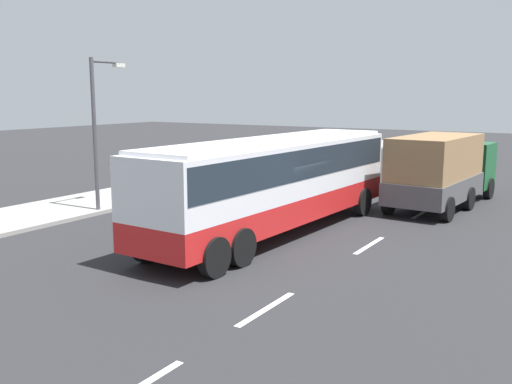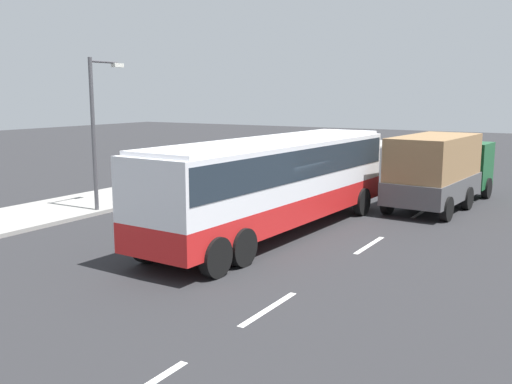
{
  "view_description": "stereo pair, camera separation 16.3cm",
  "coord_description": "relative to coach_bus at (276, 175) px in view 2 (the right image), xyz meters",
  "views": [
    {
      "loc": [
        -16.92,
        -9.42,
        4.76
      ],
      "look_at": [
        -0.98,
        0.45,
        1.55
      ],
      "focal_mm": 40.09,
      "sensor_mm": 36.0,
      "label": 1
    },
    {
      "loc": [
        -17.01,
        -9.29,
        4.76
      ],
      "look_at": [
        -0.98,
        0.45,
        1.55
      ],
      "focal_mm": 40.09,
      "sensor_mm": 36.0,
      "label": 2
    }
  ],
  "objects": [
    {
      "name": "ground_plane",
      "position": [
        0.23,
        -0.13,
        -2.05
      ],
      "size": [
        120.0,
        120.0,
        0.0
      ],
      "primitive_type": "plane",
      "color": "#28282B"
    },
    {
      "name": "sidewalk_curb",
      "position": [
        0.23,
        9.54,
        -1.97
      ],
      "size": [
        80.0,
        4.0,
        0.15
      ],
      "primitive_type": "cube",
      "color": "gray",
      "rests_on": "ground_plane"
    },
    {
      "name": "lane_centreline",
      "position": [
        -2.14,
        -3.32,
        -2.05
      ],
      "size": [
        33.4,
        0.16,
        0.01
      ],
      "color": "white",
      "rests_on": "ground_plane"
    },
    {
      "name": "coach_bus",
      "position": [
        0.0,
        0.0,
        0.0
      ],
      "size": [
        12.37,
        3.21,
        3.29
      ],
      "rotation": [
        0.0,
        0.0,
        -0.04
      ],
      "color": "red",
      "rests_on": "ground_plane"
    },
    {
      "name": "cargo_truck",
      "position": [
        7.99,
        -3.6,
        -0.39
      ],
      "size": [
        7.94,
        3.12,
        3.09
      ],
      "rotation": [
        0.0,
        0.0,
        -0.07
      ],
      "color": "#19592D",
      "rests_on": "ground_plane"
    },
    {
      "name": "pedestrian_near_curb",
      "position": [
        9.28,
        9.76,
        -0.93
      ],
      "size": [
        0.32,
        0.32,
        1.68
      ],
      "rotation": [
        0.0,
        0.0,
        3.52
      ],
      "color": "black",
      "rests_on": "sidewalk_curb"
    },
    {
      "name": "street_lamp",
      "position": [
        -0.53,
        7.88,
        1.63
      ],
      "size": [
        1.8,
        0.24,
        6.04
      ],
      "color": "#47474C",
      "rests_on": "sidewalk_curb"
    }
  ]
}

